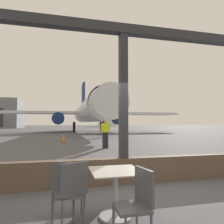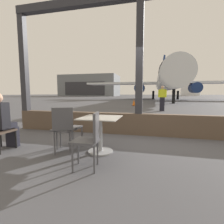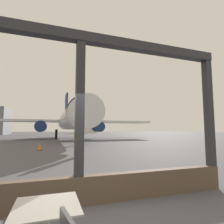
% 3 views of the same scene
% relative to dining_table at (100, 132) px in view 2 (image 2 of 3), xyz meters
% --- Properties ---
extents(ground_plane, '(220.00, 220.00, 0.00)m').
position_rel_dining_table_xyz_m(ground_plane, '(0.64, 41.70, -0.43)').
color(ground_plane, '#4C4C51').
extents(window_frame, '(7.94, 0.24, 4.02)m').
position_rel_dining_table_xyz_m(window_frame, '(0.64, 1.70, 1.00)').
color(window_frame, brown).
rests_on(window_frame, ground).
extents(dining_table, '(0.79, 0.79, 0.74)m').
position_rel_dining_table_xyz_m(dining_table, '(0.00, 0.00, 0.00)').
color(dining_table, '#ADA89E').
rests_on(dining_table, ground).
extents(cafe_chair_window_left, '(0.44, 0.44, 0.92)m').
position_rel_dining_table_xyz_m(cafe_chair_window_left, '(0.08, -0.78, 0.11)').
color(cafe_chair_window_left, '#4C4C51').
rests_on(cafe_chair_window_left, ground).
extents(cafe_chair_window_right, '(0.51, 0.51, 0.91)m').
position_rel_dining_table_xyz_m(cafe_chair_window_right, '(-0.78, 0.08, 0.11)').
color(cafe_chair_window_right, '#4C4C51').
rests_on(cafe_chair_window_right, ground).
extents(cafe_chair_aisle_left, '(0.50, 0.50, 0.95)m').
position_rel_dining_table_xyz_m(cafe_chair_aisle_left, '(-0.71, -0.24, 0.13)').
color(cafe_chair_aisle_left, '#4C4C51').
rests_on(cafe_chair_aisle_left, ground).
extents(seated_passenger, '(0.40, 0.47, 1.24)m').
position_rel_dining_table_xyz_m(seated_passenger, '(-2.12, -0.34, 0.24)').
color(seated_passenger, black).
rests_on(seated_passenger, ground).
extents(airplane, '(31.81, 29.96, 10.34)m').
position_rel_dining_table_xyz_m(airplane, '(3.38, 29.67, 3.07)').
color(airplane, silver).
rests_on(airplane, ground).
extents(ground_crew_worker, '(0.57, 0.22, 1.74)m').
position_rel_dining_table_xyz_m(ground_crew_worker, '(1.64, 8.92, 0.47)').
color(ground_crew_worker, black).
rests_on(ground_crew_worker, ground).
extents(traffic_cone, '(0.36, 0.36, 0.66)m').
position_rel_dining_table_xyz_m(traffic_cone, '(-0.82, 13.45, -0.12)').
color(traffic_cone, orange).
rests_on(traffic_cone, ground).
extents(distant_hangar, '(24.67, 13.41, 9.05)m').
position_rel_dining_table_xyz_m(distant_hangar, '(-26.57, 68.53, 4.09)').
color(distant_hangar, slate).
rests_on(distant_hangar, ground).
extents(fuel_storage_tank, '(9.19, 9.19, 6.25)m').
position_rel_dining_table_xyz_m(fuel_storage_tank, '(19.00, 89.17, 2.69)').
color(fuel_storage_tank, white).
rests_on(fuel_storage_tank, ground).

